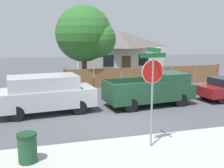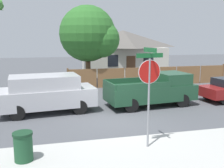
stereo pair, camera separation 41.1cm
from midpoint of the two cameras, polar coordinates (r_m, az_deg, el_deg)
ground_plane at (r=12.09m, az=2.27°, el=-7.97°), size 80.00×80.00×0.00m
sidewalk_strip at (r=8.92m, az=8.83°, el=-14.87°), size 36.00×3.20×0.01m
wooden_fence at (r=20.83m, az=9.09°, el=1.66°), size 13.08×0.12×1.55m
house at (r=27.75m, az=2.80°, el=7.16°), size 8.49×6.09×4.45m
oak_tree at (r=20.52m, az=-4.14°, el=10.60°), size 4.53×4.32×6.19m
red_suv at (r=13.50m, az=-13.20°, el=-1.84°), size 4.90×2.49×1.89m
orange_pickup at (r=14.74m, az=9.80°, el=-1.28°), size 5.07×2.48×1.79m
stop_sign at (r=8.83m, az=9.42°, el=0.83°), size 0.96×0.87×3.42m
trash_bin at (r=8.61m, az=-17.43°, el=-12.86°), size 0.60×0.60×0.91m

